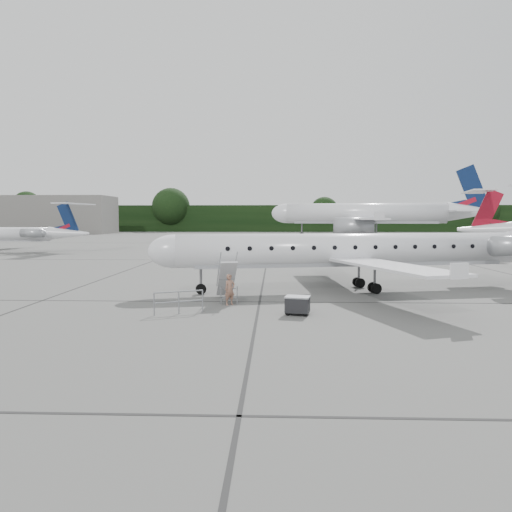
# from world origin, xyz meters

# --- Properties ---
(ground) EXTENTS (320.00, 320.00, 0.00)m
(ground) POSITION_xyz_m (0.00, 0.00, 0.00)
(ground) COLOR #5E5E5B
(ground) RESTS_ON ground
(treeline) EXTENTS (260.00, 4.00, 8.00)m
(treeline) POSITION_xyz_m (0.00, 130.00, 4.00)
(treeline) COLOR black
(treeline) RESTS_ON ground
(terminal_building) EXTENTS (40.00, 14.00, 10.00)m
(terminal_building) POSITION_xyz_m (-70.00, 110.00, 5.00)
(terminal_building) COLOR slate
(terminal_building) RESTS_ON ground
(main_regional_jet) EXTENTS (29.46, 23.78, 6.71)m
(main_regional_jet) POSITION_xyz_m (-1.58, 7.25, 3.36)
(main_regional_jet) COLOR silver
(main_regional_jet) RESTS_ON ground
(airstair) EXTENTS (1.35, 2.65, 2.10)m
(airstair) POSITION_xyz_m (-8.57, 3.50, 1.05)
(airstair) COLOR silver
(airstair) RESTS_ON ground
(passenger) EXTENTS (0.66, 0.61, 1.52)m
(passenger) POSITION_xyz_m (-8.29, 2.12, 0.76)
(passenger) COLOR #8C5F4C
(passenger) RESTS_ON ground
(safety_railing) EXTENTS (2.03, 1.00, 1.00)m
(safety_railing) POSITION_xyz_m (-10.36, -0.20, 0.50)
(safety_railing) COLOR gray
(safety_railing) RESTS_ON ground
(baggage_cart) EXTENTS (1.16, 1.01, 0.88)m
(baggage_cart) POSITION_xyz_m (-5.07, -0.21, 0.44)
(baggage_cart) COLOR black
(baggage_cart) RESTS_ON ground
(bg_narrowbody) EXTENTS (42.28, 32.48, 14.16)m
(bg_narrowbody) POSITION_xyz_m (11.71, 77.22, 7.08)
(bg_narrowbody) COLOR silver
(bg_narrowbody) RESTS_ON ground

